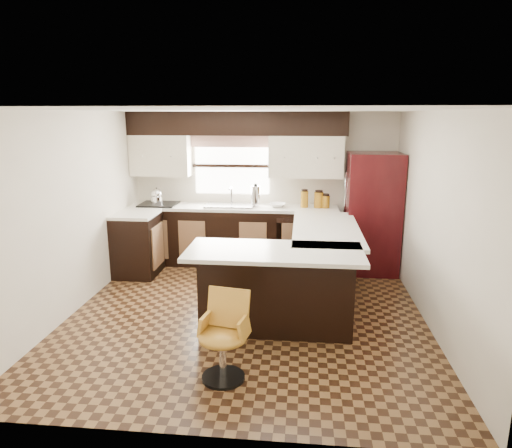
# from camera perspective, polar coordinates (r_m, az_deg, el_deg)

# --- Properties ---
(floor) EXTENTS (4.40, 4.40, 0.00)m
(floor) POSITION_cam_1_polar(r_m,az_deg,el_deg) (5.65, -1.15, -11.09)
(floor) COLOR #49301A
(floor) RESTS_ON ground
(ceiling) EXTENTS (4.40, 4.40, 0.00)m
(ceiling) POSITION_cam_1_polar(r_m,az_deg,el_deg) (5.14, -1.28, 14.07)
(ceiling) COLOR silver
(ceiling) RESTS_ON wall_back
(wall_back) EXTENTS (4.40, 0.00, 4.40)m
(wall_back) POSITION_cam_1_polar(r_m,az_deg,el_deg) (7.41, 0.88, 4.57)
(wall_back) COLOR beige
(wall_back) RESTS_ON floor
(wall_front) EXTENTS (4.40, 0.00, 4.40)m
(wall_front) POSITION_cam_1_polar(r_m,az_deg,el_deg) (3.18, -6.12, -7.73)
(wall_front) COLOR beige
(wall_front) RESTS_ON floor
(wall_left) EXTENTS (0.00, 4.40, 4.40)m
(wall_left) POSITION_cam_1_polar(r_m,az_deg,el_deg) (5.90, -21.92, 1.28)
(wall_left) COLOR beige
(wall_left) RESTS_ON floor
(wall_right) EXTENTS (0.00, 4.40, 4.40)m
(wall_right) POSITION_cam_1_polar(r_m,az_deg,el_deg) (5.42, 21.38, 0.33)
(wall_right) COLOR beige
(wall_right) RESTS_ON floor
(base_cab_back) EXTENTS (3.30, 0.60, 0.90)m
(base_cab_back) POSITION_cam_1_polar(r_m,az_deg,el_deg) (7.33, -2.85, -1.55)
(base_cab_back) COLOR black
(base_cab_back) RESTS_ON floor
(base_cab_left) EXTENTS (0.60, 0.70, 0.90)m
(base_cab_left) POSITION_cam_1_polar(r_m,az_deg,el_deg) (7.06, -14.58, -2.57)
(base_cab_left) COLOR black
(base_cab_left) RESTS_ON floor
(counter_back) EXTENTS (3.30, 0.60, 0.04)m
(counter_back) POSITION_cam_1_polar(r_m,az_deg,el_deg) (7.22, -2.90, 2.08)
(counter_back) COLOR silver
(counter_back) RESTS_ON base_cab_back
(counter_left) EXTENTS (0.60, 0.70, 0.04)m
(counter_left) POSITION_cam_1_polar(r_m,az_deg,el_deg) (6.94, -14.81, 1.18)
(counter_left) COLOR silver
(counter_left) RESTS_ON base_cab_left
(soffit) EXTENTS (3.40, 0.35, 0.36)m
(soffit) POSITION_cam_1_polar(r_m,az_deg,el_deg) (7.20, -2.47, 12.45)
(soffit) COLOR black
(soffit) RESTS_ON wall_back
(upper_cab_left) EXTENTS (0.94, 0.35, 0.64)m
(upper_cab_left) POSITION_cam_1_polar(r_m,az_deg,el_deg) (7.50, -11.80, 8.39)
(upper_cab_left) COLOR beige
(upper_cab_left) RESTS_ON wall_back
(upper_cab_right) EXTENTS (1.14, 0.35, 0.64)m
(upper_cab_right) POSITION_cam_1_polar(r_m,az_deg,el_deg) (7.15, 6.27, 8.36)
(upper_cab_right) COLOR beige
(upper_cab_right) RESTS_ON wall_back
(window_pane) EXTENTS (1.20, 0.02, 0.90)m
(window_pane) POSITION_cam_1_polar(r_m,az_deg,el_deg) (7.41, -3.01, 7.27)
(window_pane) COLOR white
(window_pane) RESTS_ON wall_back
(valance) EXTENTS (1.30, 0.06, 0.18)m
(valance) POSITION_cam_1_polar(r_m,az_deg,el_deg) (7.34, -3.10, 10.27)
(valance) COLOR #D19B93
(valance) RESTS_ON wall_back
(sink) EXTENTS (0.75, 0.45, 0.03)m
(sink) POSITION_cam_1_polar(r_m,az_deg,el_deg) (7.20, -3.32, 2.34)
(sink) COLOR #B2B2B7
(sink) RESTS_ON counter_back
(dishwasher) EXTENTS (0.58, 0.03, 0.78)m
(dishwasher) POSITION_cam_1_polar(r_m,az_deg,el_deg) (6.98, 4.94, -2.52)
(dishwasher) COLOR black
(dishwasher) RESTS_ON floor
(cooktop) EXTENTS (0.58, 0.50, 0.02)m
(cooktop) POSITION_cam_1_polar(r_m,az_deg,el_deg) (7.47, -12.07, 2.45)
(cooktop) COLOR black
(cooktop) RESTS_ON counter_back
(peninsula_long) EXTENTS (0.60, 1.95, 0.90)m
(peninsula_long) POSITION_cam_1_polar(r_m,az_deg,el_deg) (6.03, 8.11, -4.99)
(peninsula_long) COLOR black
(peninsula_long) RESTS_ON floor
(peninsula_return) EXTENTS (1.65, 0.60, 0.90)m
(peninsula_return) POSITION_cam_1_polar(r_m,az_deg,el_deg) (5.12, 2.56, -8.29)
(peninsula_return) COLOR black
(peninsula_return) RESTS_ON floor
(counter_pen_long) EXTENTS (0.84, 1.95, 0.04)m
(counter_pen_long) POSITION_cam_1_polar(r_m,az_deg,el_deg) (5.90, 8.75, -0.65)
(counter_pen_long) COLOR silver
(counter_pen_long) RESTS_ON peninsula_long
(counter_pen_return) EXTENTS (1.89, 0.84, 0.04)m
(counter_pen_return) POSITION_cam_1_polar(r_m,az_deg,el_deg) (4.88, 2.32, -3.51)
(counter_pen_return) COLOR silver
(counter_pen_return) RESTS_ON peninsula_return
(refrigerator) EXTENTS (0.78, 0.74, 1.81)m
(refrigerator) POSITION_cam_1_polar(r_m,az_deg,el_deg) (7.10, 14.31, 1.32)
(refrigerator) COLOR #34080B
(refrigerator) RESTS_ON floor
(bar_chair) EXTENTS (0.50, 0.50, 0.81)m
(bar_chair) POSITION_cam_1_polar(r_m,az_deg,el_deg) (4.21, -4.20, -14.02)
(bar_chair) COLOR #C2882B
(bar_chair) RESTS_ON floor
(kettle) EXTENTS (0.19, 0.19, 0.25)m
(kettle) POSITION_cam_1_polar(r_m,az_deg,el_deg) (7.45, -12.30, 3.51)
(kettle) COLOR silver
(kettle) RESTS_ON cooktop
(percolator) EXTENTS (0.14, 0.14, 0.33)m
(percolator) POSITION_cam_1_polar(r_m,az_deg,el_deg) (7.14, -0.05, 3.49)
(percolator) COLOR silver
(percolator) RESTS_ON counter_back
(mixing_bowl) EXTENTS (0.26, 0.26, 0.06)m
(mixing_bowl) POSITION_cam_1_polar(r_m,az_deg,el_deg) (7.14, 2.74, 2.38)
(mixing_bowl) COLOR white
(mixing_bowl) RESTS_ON counter_back
(canister_large) EXTENTS (0.12, 0.12, 0.25)m
(canister_large) POSITION_cam_1_polar(r_m,az_deg,el_deg) (7.13, 6.07, 3.09)
(canister_large) COLOR #906012
(canister_large) RESTS_ON counter_back
(canister_med) EXTENTS (0.14, 0.14, 0.24)m
(canister_med) POSITION_cam_1_polar(r_m,az_deg,el_deg) (7.14, 7.84, 3.00)
(canister_med) COLOR #906012
(canister_med) RESTS_ON counter_back
(canister_small) EXTENTS (0.13, 0.13, 0.19)m
(canister_small) POSITION_cam_1_polar(r_m,az_deg,el_deg) (7.15, 8.67, 2.77)
(canister_small) COLOR #906012
(canister_small) RESTS_ON counter_back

